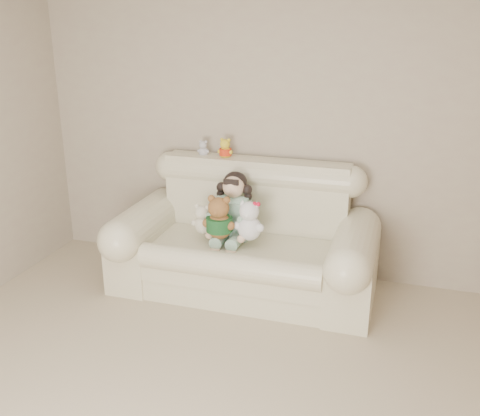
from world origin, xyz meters
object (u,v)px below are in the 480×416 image
at_px(seated_child, 234,205).
at_px(cream_teddy, 202,216).
at_px(brown_teddy, 219,213).
at_px(sofa, 244,232).
at_px(white_cat, 250,216).

height_order(seated_child, cream_teddy, seated_child).
bearing_deg(cream_teddy, brown_teddy, 4.31).
xyz_separation_m(brown_teddy, cream_teddy, (-0.16, 0.06, -0.06)).
height_order(sofa, brown_teddy, sofa).
height_order(sofa, seated_child, sofa).
xyz_separation_m(brown_teddy, white_cat, (0.23, 0.04, -0.01)).
relative_size(brown_teddy, cream_teddy, 1.43).
xyz_separation_m(sofa, seated_child, (-0.11, 0.08, 0.19)).
distance_m(sofa, cream_teddy, 0.35).
height_order(seated_child, white_cat, seated_child).
xyz_separation_m(seated_child, brown_teddy, (-0.05, -0.23, 0.00)).
bearing_deg(cream_teddy, sofa, 39.96).
bearing_deg(seated_child, brown_teddy, -99.08).
distance_m(brown_teddy, cream_teddy, 0.18).
distance_m(white_cat, cream_teddy, 0.40).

